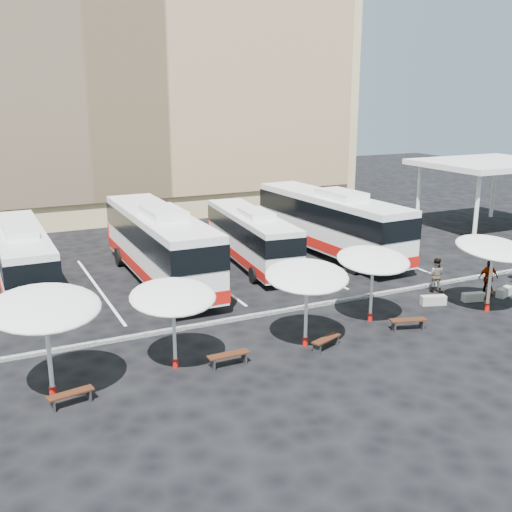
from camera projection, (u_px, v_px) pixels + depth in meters
name	position (u px, v px, depth m)	size (l,w,h in m)	color
ground	(265.00, 320.00, 27.67)	(120.00, 120.00, 0.00)	black
sandstone_building	(101.00, 63.00, 52.01)	(42.00, 18.25, 29.60)	tan
service_canopy	(489.00, 165.00, 45.17)	(10.00, 8.00, 5.20)	white
curb_divider	(260.00, 315.00, 28.08)	(34.00, 0.25, 0.15)	black
bay_lines	(203.00, 274.00, 34.61)	(24.15, 12.00, 0.01)	white
bus_0	(22.00, 257.00, 31.27)	(2.72, 11.53, 3.66)	white
bus_1	(159.00, 242.00, 32.93)	(3.27, 13.53, 4.29)	white
bus_2	(251.00, 236.00, 36.21)	(3.45, 11.22, 3.51)	white
bus_3	(330.00, 221.00, 38.52)	(3.64, 13.62, 4.28)	white
sunshade_0	(45.00, 308.00, 19.71)	(4.15, 4.19, 3.86)	white
sunshade_1	(173.00, 297.00, 22.07)	(3.51, 3.54, 3.36)	white
sunshade_2	(307.00, 276.00, 24.00)	(4.18, 4.22, 3.55)	white
sunshade_3	(373.00, 260.00, 26.72)	(3.79, 3.83, 3.42)	white
sunshade_4	(493.00, 249.00, 27.92)	(4.03, 4.06, 3.65)	white
wood_bench_0	(71.00, 395.00, 20.00)	(1.57, 0.66, 0.47)	black
wood_bench_1	(229.00, 357.00, 22.88)	(1.65, 0.45, 0.51)	black
wood_bench_2	(326.00, 341.00, 24.44)	(1.55, 0.91, 0.46)	black
wood_bench_3	(408.00, 322.00, 26.39)	(1.68, 0.89, 0.50)	black
conc_bench_0	(433.00, 300.00, 29.57)	(1.23, 0.41, 0.46)	gray
conc_bench_1	(473.00, 297.00, 30.09)	(1.14, 0.38, 0.43)	gray
conc_bench_2	(505.00, 292.00, 30.84)	(1.18, 0.39, 0.44)	gray
passenger_0	(488.00, 293.00, 28.93)	(0.57, 0.37, 1.55)	black
passenger_1	(436.00, 275.00, 31.33)	(0.90, 0.70, 1.84)	black
passenger_2	(488.00, 278.00, 30.73)	(1.12, 0.47, 1.91)	black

